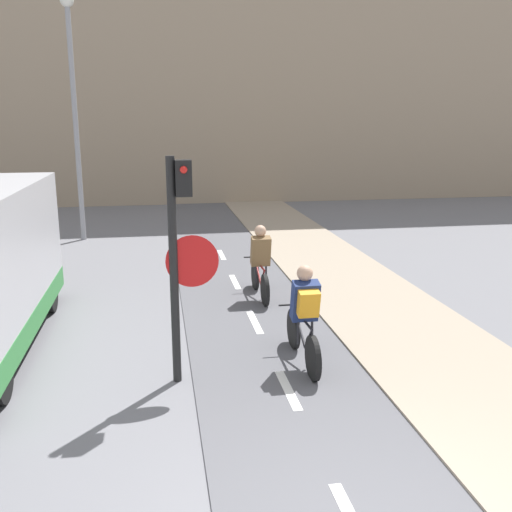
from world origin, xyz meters
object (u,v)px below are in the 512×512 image
street_lamp_far (74,94)px  cyclist_far (260,265)px  traffic_light_pole (180,245)px  cyclist_near (304,318)px

street_lamp_far → cyclist_far: street_lamp_far is taller
traffic_light_pole → cyclist_far: 3.91m
traffic_light_pole → cyclist_near: (1.67, 0.21, -1.13)m
traffic_light_pole → street_lamp_far: bearing=103.9°
street_lamp_far → cyclist_far: bearing=-57.4°
cyclist_near → cyclist_far: (-0.05, 3.15, -0.04)m
traffic_light_pole → cyclist_near: size_ratio=1.72×
street_lamp_far → cyclist_near: bearing=-66.7°
street_lamp_far → cyclist_near: size_ratio=3.86×
cyclist_far → traffic_light_pole: bearing=-115.8°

